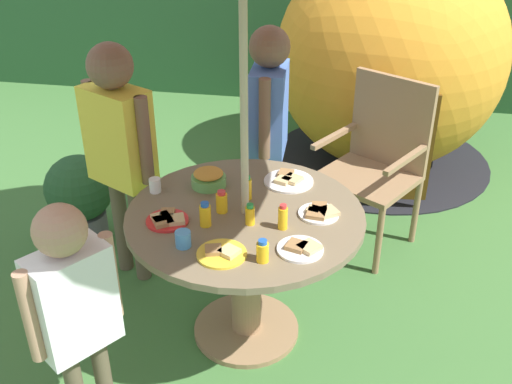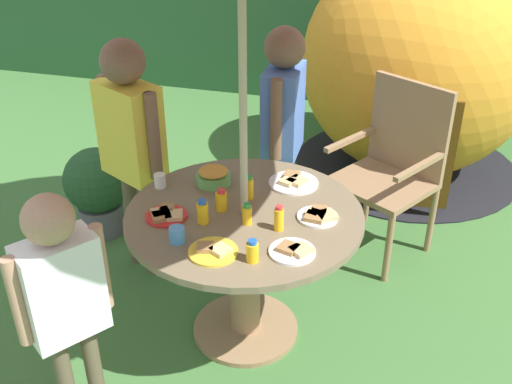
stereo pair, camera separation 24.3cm
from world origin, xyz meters
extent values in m
cube|color=#3D6B33|center=(0.00, 0.00, -0.01)|extent=(10.00, 10.00, 0.02)
cube|color=#234C28|center=(0.00, 3.79, 0.91)|extent=(9.00, 0.70, 1.82)
cylinder|color=#93704C|center=(0.00, 0.00, 0.01)|extent=(0.56, 0.56, 0.03)
cylinder|color=#93704C|center=(0.00, 0.00, 0.36)|extent=(0.15, 0.15, 0.71)
cylinder|color=#75664C|center=(0.00, 0.00, 0.73)|extent=(1.14, 1.14, 0.03)
cylinder|color=#B7AD8C|center=(0.00, 0.00, 1.17)|extent=(0.04, 0.04, 2.35)
cylinder|color=#93704C|center=(0.25, 0.90, 0.23)|extent=(0.04, 0.04, 0.46)
cylinder|color=#93704C|center=(0.68, 0.64, 0.23)|extent=(0.04, 0.04, 0.46)
cylinder|color=#93704C|center=(0.49, 1.29, 0.23)|extent=(0.04, 0.04, 0.46)
cylinder|color=#93704C|center=(0.92, 1.03, 0.23)|extent=(0.04, 0.04, 0.46)
cube|color=#93704C|center=(0.59, 0.96, 0.48)|extent=(0.72, 0.70, 0.04)
cube|color=#93704C|center=(0.70, 1.16, 0.78)|extent=(0.48, 0.31, 0.58)
cube|color=#93704C|center=(0.37, 1.09, 0.69)|extent=(0.29, 0.44, 0.03)
cube|color=#93704C|center=(0.80, 0.83, 0.69)|extent=(0.29, 0.44, 0.03)
ellipsoid|color=orange|center=(0.71, 2.21, 0.87)|extent=(1.89, 1.77, 1.74)
cylinder|color=black|center=(0.71, 2.21, 0.01)|extent=(1.94, 1.94, 0.01)
cube|color=#4B310D|center=(0.78, 1.43, 0.48)|extent=(0.49, 0.08, 0.78)
cylinder|color=#595960|center=(-1.21, 0.68, 0.10)|extent=(0.29, 0.29, 0.20)
sphere|color=#234C28|center=(-1.21, 0.68, 0.39)|extent=(0.43, 0.43, 0.43)
cylinder|color=brown|center=(-0.03, 1.00, 0.32)|extent=(0.09, 0.09, 0.63)
cylinder|color=brown|center=(-0.03, 0.84, 0.32)|extent=(0.09, 0.09, 0.63)
cube|color=#4C72C6|center=(-0.03, 0.92, 0.90)|extent=(0.21, 0.37, 0.53)
cylinder|color=brown|center=(-0.04, 1.12, 0.93)|extent=(0.07, 0.07, 0.48)
cylinder|color=brown|center=(-0.02, 0.72, 0.93)|extent=(0.07, 0.07, 0.48)
sphere|color=brown|center=(-0.03, 0.92, 1.29)|extent=(0.24, 0.24, 0.24)
cylinder|color=brown|center=(-0.84, 0.43, 0.32)|extent=(0.09, 0.09, 0.64)
cylinder|color=brown|center=(-0.70, 0.36, 0.32)|extent=(0.09, 0.09, 0.64)
cube|color=yellow|center=(-0.77, 0.39, 0.91)|extent=(0.42, 0.35, 0.54)
cylinder|color=brown|center=(-0.95, 0.49, 0.94)|extent=(0.07, 0.07, 0.49)
cylinder|color=brown|center=(-0.59, 0.30, 0.94)|extent=(0.07, 0.07, 0.49)
sphere|color=brown|center=(-0.77, 0.39, 1.30)|extent=(0.24, 0.24, 0.24)
cylinder|color=brown|center=(-0.57, -0.80, 0.26)|extent=(0.07, 0.07, 0.53)
cylinder|color=brown|center=(-0.49, -0.69, 0.26)|extent=(0.07, 0.07, 0.53)
cube|color=white|center=(-0.53, -0.74, 0.75)|extent=(0.31, 0.34, 0.44)
cylinder|color=tan|center=(-0.63, -0.88, 0.77)|extent=(0.06, 0.06, 0.40)
cylinder|color=tan|center=(-0.43, -0.60, 0.77)|extent=(0.06, 0.06, 0.40)
sphere|color=tan|center=(-0.53, -0.74, 1.07)|extent=(0.20, 0.20, 0.20)
cylinder|color=#66B259|center=(-0.23, 0.23, 0.77)|extent=(0.18, 0.18, 0.05)
ellipsoid|color=gold|center=(-0.23, 0.23, 0.82)|extent=(0.15, 0.15, 0.04)
cylinder|color=white|center=(0.29, -0.26, 0.75)|extent=(0.20, 0.20, 0.01)
cube|color=tan|center=(0.33, -0.26, 0.77)|extent=(0.12, 0.12, 0.02)
cube|color=#9E7547|center=(0.27, -0.26, 0.77)|extent=(0.10, 0.10, 0.02)
cylinder|color=white|center=(0.17, 0.33, 0.75)|extent=(0.26, 0.26, 0.01)
cube|color=tan|center=(0.19, 0.33, 0.77)|extent=(0.12, 0.12, 0.02)
cube|color=#9E7547|center=(0.14, 0.39, 0.77)|extent=(0.08, 0.08, 0.02)
cube|color=tan|center=(0.14, 0.31, 0.77)|extent=(0.09, 0.09, 0.02)
cylinder|color=red|center=(-0.34, -0.14, 0.75)|extent=(0.20, 0.20, 0.01)
cube|color=tan|center=(-0.30, -0.15, 0.77)|extent=(0.11, 0.11, 0.02)
cube|color=#9E7547|center=(-0.35, -0.10, 0.77)|extent=(0.07, 0.07, 0.02)
cube|color=tan|center=(-0.37, -0.15, 0.77)|extent=(0.12, 0.12, 0.02)
cube|color=#9E7547|center=(-0.35, -0.17, 0.77)|extent=(0.12, 0.12, 0.02)
cylinder|color=yellow|center=(-0.03, -0.36, 0.75)|extent=(0.22, 0.22, 0.01)
cube|color=tan|center=(0.00, -0.36, 0.77)|extent=(0.10, 0.10, 0.02)
cube|color=#9E7547|center=(-0.07, -0.36, 0.77)|extent=(0.09, 0.09, 0.02)
cylinder|color=white|center=(0.35, 0.04, 0.75)|extent=(0.19, 0.19, 0.01)
cube|color=tan|center=(0.39, 0.04, 0.77)|extent=(0.12, 0.12, 0.02)
cube|color=#9E7547|center=(0.35, 0.08, 0.77)|extent=(0.08, 0.08, 0.02)
cube|color=tan|center=(0.32, 0.04, 0.77)|extent=(0.08, 0.08, 0.02)
cube|color=#9E7547|center=(0.34, 0.01, 0.77)|extent=(0.10, 0.10, 0.02)
cylinder|color=yellow|center=(0.14, -0.37, 0.79)|extent=(0.05, 0.05, 0.09)
cylinder|color=blue|center=(0.14, -0.37, 0.84)|extent=(0.04, 0.04, 0.02)
cylinder|color=yellow|center=(-0.11, -0.01, 0.79)|extent=(0.06, 0.06, 0.09)
cylinder|color=red|center=(-0.11, -0.01, 0.85)|extent=(0.04, 0.04, 0.02)
cylinder|color=yellow|center=(-0.01, 0.13, 0.80)|extent=(0.04, 0.04, 0.11)
cylinder|color=green|center=(-0.01, 0.13, 0.86)|extent=(0.03, 0.03, 0.02)
cylinder|color=yellow|center=(-0.16, -0.14, 0.80)|extent=(0.05, 0.05, 0.10)
cylinder|color=blue|center=(-0.16, -0.14, 0.86)|extent=(0.04, 0.04, 0.02)
cylinder|color=yellow|center=(0.04, -0.09, 0.79)|extent=(0.05, 0.05, 0.09)
cylinder|color=green|center=(0.04, -0.09, 0.84)|extent=(0.03, 0.03, 0.02)
cylinder|color=yellow|center=(0.19, -0.10, 0.80)|extent=(0.04, 0.04, 0.11)
cylinder|color=red|center=(0.19, -0.10, 0.86)|extent=(0.03, 0.03, 0.02)
cylinder|color=#4C99D8|center=(-0.21, -0.32, 0.78)|extent=(0.07, 0.07, 0.07)
cylinder|color=white|center=(-0.48, 0.12, 0.78)|extent=(0.06, 0.06, 0.07)
camera|label=1|loc=(0.47, -2.38, 2.25)|focal=41.94mm
camera|label=2|loc=(0.71, -2.32, 2.25)|focal=41.94mm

